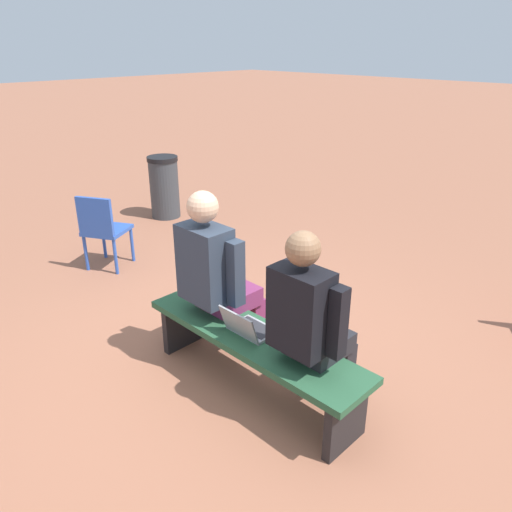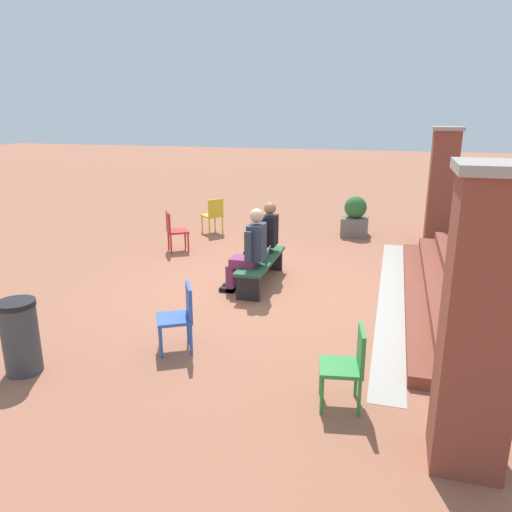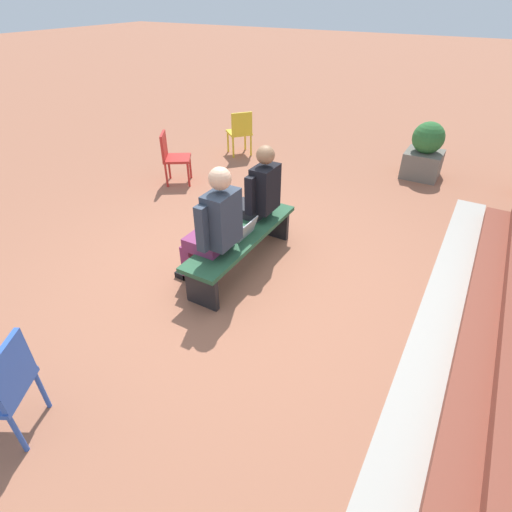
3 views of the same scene
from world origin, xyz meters
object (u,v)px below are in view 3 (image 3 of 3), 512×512
at_px(plastic_chair_far_left, 240,130).
at_px(laptop, 242,232).
at_px(bench, 243,241).
at_px(plastic_chair_near_bench_right, 172,155).
at_px(person_student, 257,196).
at_px(planter, 425,152).
at_px(plastic_chair_mid_courtyard, 3,386).
at_px(person_adult, 214,227).

bearing_deg(plastic_chair_far_left, laptop, 32.19).
bearing_deg(bench, plastic_chair_far_left, -147.67).
bearing_deg(plastic_chair_far_left, plastic_chair_near_bench_right, -8.60).
bearing_deg(plastic_chair_near_bench_right, bench, 56.52).
distance_m(bench, person_student, 0.58).
xyz_separation_m(bench, planter, (-3.88, 1.25, 0.08)).
relative_size(bench, laptop, 5.62).
bearing_deg(plastic_chair_far_left, planter, 101.34).
height_order(plastic_chair_mid_courtyard, plastic_chair_near_bench_right, same).
relative_size(plastic_chair_near_bench_right, plastic_chair_far_left, 1.00).
relative_size(person_adult, laptop, 4.36).
height_order(laptop, plastic_chair_near_bench_right, plastic_chair_near_bench_right).
bearing_deg(planter, plastic_chair_near_bench_right, -56.35).
distance_m(person_adult, plastic_chair_near_bench_right, 2.97).
xyz_separation_m(person_adult, plastic_chair_far_left, (-3.65, -1.97, -0.26)).
bearing_deg(bench, plastic_chair_near_bench_right, -123.48).
bearing_deg(laptop, plastic_chair_mid_courtyard, -7.58).
xyz_separation_m(bench, plastic_chair_mid_courtyard, (2.61, -0.33, 0.13)).
distance_m(laptop, plastic_chair_mid_courtyard, 2.60).
relative_size(plastic_chair_mid_courtyard, plastic_chair_near_bench_right, 1.00).
bearing_deg(plastic_chair_far_left, bench, 32.33).
relative_size(person_student, laptop, 4.19).
distance_m(bench, laptop, 0.15).
distance_m(person_student, laptop, 0.53).
distance_m(plastic_chair_mid_courtyard, plastic_chair_near_bench_right, 4.57).
height_order(person_student, person_adult, person_adult).
distance_m(bench, person_adult, 0.59).
bearing_deg(person_adult, person_student, 179.80).
distance_m(bench, plastic_chair_near_bench_right, 2.75).
bearing_deg(plastic_chair_far_left, plastic_chair_mid_courtyard, 16.31).
bearing_deg(person_student, bench, 8.60).
relative_size(person_student, plastic_chair_far_left, 1.60).
bearing_deg(bench, plastic_chair_mid_courtyard, -7.22).
height_order(person_student, plastic_chair_mid_courtyard, person_student).
distance_m(plastic_chair_far_left, planter, 3.35).
relative_size(laptop, plastic_chair_near_bench_right, 0.38).
relative_size(plastic_chair_far_left, planter, 0.89).
xyz_separation_m(plastic_chair_mid_courtyard, planter, (-6.49, 1.58, -0.04)).
distance_m(plastic_chair_near_bench_right, planter, 4.26).
height_order(person_student, planter, person_student).
height_order(person_adult, plastic_chair_near_bench_right, person_adult).
xyz_separation_m(person_adult, plastic_chair_near_bench_right, (-1.95, -2.22, -0.26)).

